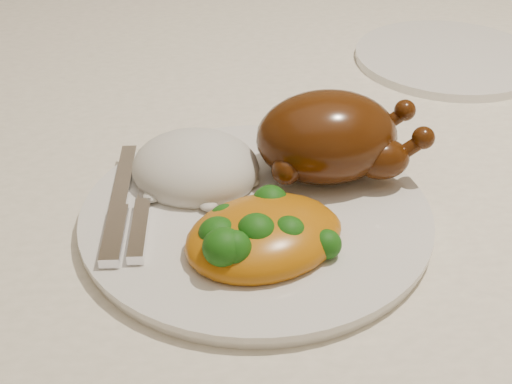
{
  "coord_description": "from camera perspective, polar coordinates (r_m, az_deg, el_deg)",
  "views": [
    {
      "loc": [
        -0.09,
        -0.69,
        1.14
      ],
      "look_at": [
        -0.06,
        -0.18,
        0.8
      ],
      "focal_mm": 50.0,
      "sensor_mm": 36.0,
      "label": 1
    }
  ],
  "objects": [
    {
      "name": "tablecloth",
      "position": [
        0.8,
        2.98,
        3.71
      ],
      "size": [
        1.73,
        1.03,
        0.18
      ],
      "color": "white",
      "rests_on": "dining_table"
    },
    {
      "name": "cutlery",
      "position": [
        0.62,
        -10.16,
        -1.76
      ],
      "size": [
        0.04,
        0.18,
        0.01
      ],
      "rotation": [
        0.0,
        0.0,
        -0.03
      ],
      "color": "silver",
      "rests_on": "dinner_plate"
    },
    {
      "name": "side_plate",
      "position": [
        0.97,
        15.15,
        10.35
      ],
      "size": [
        0.3,
        0.3,
        0.01
      ],
      "primitive_type": "cylinder",
      "rotation": [
        0.0,
        0.0,
        -0.31
      ],
      "color": "silver",
      "rests_on": "tablecloth"
    },
    {
      "name": "dining_table",
      "position": [
        0.84,
        2.83,
        -0.59
      ],
      "size": [
        1.6,
        0.9,
        0.76
      ],
      "color": "brown",
      "rests_on": "floor"
    },
    {
      "name": "rice_mound",
      "position": [
        0.66,
        -4.85,
        1.89
      ],
      "size": [
        0.15,
        0.14,
        0.06
      ],
      "rotation": [
        0.0,
        0.0,
        -0.32
      ],
      "color": "silver",
      "rests_on": "dinner_plate"
    },
    {
      "name": "dinner_plate",
      "position": [
        0.63,
        -0.0,
        -2.0
      ],
      "size": [
        0.38,
        0.38,
        0.01
      ],
      "primitive_type": "cylinder",
      "rotation": [
        0.0,
        0.0,
        0.31
      ],
      "color": "silver",
      "rests_on": "tablecloth"
    },
    {
      "name": "roast_chicken",
      "position": [
        0.66,
        6.02,
        4.42
      ],
      "size": [
        0.16,
        0.11,
        0.08
      ],
      "rotation": [
        0.0,
        0.0,
        0.06
      ],
      "color": "#4C2208",
      "rests_on": "dinner_plate"
    },
    {
      "name": "mac_and_cheese",
      "position": [
        0.58,
        0.67,
        -3.42
      ],
      "size": [
        0.16,
        0.15,
        0.05
      ],
      "rotation": [
        0.0,
        0.0,
        0.4
      ],
      "color": "#B8670B",
      "rests_on": "dinner_plate"
    }
  ]
}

